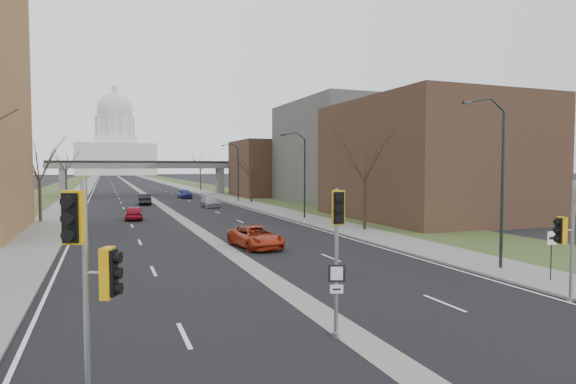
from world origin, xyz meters
TOP-DOWN VIEW (x-y plane):
  - ground at (0.00, 0.00)m, footprint 700.00×700.00m
  - road_surface at (0.00, 150.00)m, footprint 20.00×600.00m
  - median_strip at (0.00, 150.00)m, footprint 1.20×600.00m
  - sidewalk_right at (12.00, 150.00)m, footprint 4.00×600.00m
  - sidewalk_left at (-12.00, 150.00)m, footprint 4.00×600.00m
  - grass_verge_right at (18.00, 150.00)m, footprint 8.00×600.00m
  - grass_verge_left at (-18.00, 150.00)m, footprint 8.00×600.00m
  - commercial_block_near at (24.00, 28.00)m, footprint 16.00×20.00m
  - commercial_block_mid at (28.00, 52.00)m, footprint 18.00×22.00m
  - commercial_block_far at (22.00, 70.00)m, footprint 14.00×14.00m
  - pedestrian_bridge at (0.00, 80.00)m, footprint 34.00×3.00m
  - capitol at (0.00, 320.00)m, footprint 48.00×42.00m
  - streetlight_near at (10.99, 6.00)m, footprint 2.61×0.20m
  - streetlight_mid at (10.99, 32.00)m, footprint 2.61×0.20m
  - streetlight_far at (10.99, 58.00)m, footprint 2.61×0.20m
  - tree_left_b at (-13.00, 38.00)m, footprint 6.75×6.75m
  - tree_left_c at (-13.00, 72.00)m, footprint 7.65×7.65m
  - tree_right_a at (13.00, 22.00)m, footprint 7.20×7.20m
  - tree_right_b at (13.00, 55.00)m, footprint 6.30×6.30m
  - tree_right_c at (13.00, 95.00)m, footprint 7.65×7.65m
  - signal_pole_left at (-7.57, -2.01)m, footprint 1.17×0.84m
  - signal_pole_median at (-0.69, -0.07)m, footprint 0.65×0.78m
  - signal_pole_right at (9.59, 0.28)m, footprint 0.80×1.00m
  - speed_limit_sign at (11.82, 3.04)m, footprint 0.49×0.09m
  - car_left_near at (-4.53, 37.42)m, footprint 1.96×4.30m
  - car_left_far at (-2.00, 57.02)m, footprint 1.81×4.76m
  - car_right_near at (2.00, 17.06)m, footprint 2.93×5.40m
  - car_right_mid at (5.74, 49.73)m, footprint 2.08×4.87m
  - car_right_far at (5.46, 69.09)m, footprint 2.13×4.64m

SIDE VIEW (x-z plane):
  - ground at x=0.00m, z-range 0.00..0.00m
  - median_strip at x=0.00m, z-range -0.01..0.01m
  - road_surface at x=0.00m, z-range 0.00..0.01m
  - grass_verge_right at x=18.00m, z-range 0.00..0.10m
  - grass_verge_left at x=-18.00m, z-range 0.00..0.10m
  - sidewalk_right at x=12.00m, z-range 0.00..0.12m
  - sidewalk_left at x=-12.00m, z-range 0.00..0.12m
  - car_right_mid at x=5.74m, z-range 0.00..1.40m
  - car_left_near at x=-4.53m, z-range 0.00..1.43m
  - car_right_near at x=2.00m, z-range 0.00..1.44m
  - car_right_far at x=5.46m, z-range 0.00..1.54m
  - car_left_far at x=-2.00m, z-range 0.00..1.55m
  - speed_limit_sign at x=11.82m, z-range 0.54..2.80m
  - signal_pole_right at x=9.59m, z-range 0.74..5.52m
  - signal_pole_median at x=-0.69m, z-range 0.91..5.56m
  - signal_pole_left at x=-7.57m, z-range 0.78..5.84m
  - pedestrian_bridge at x=0.00m, z-range 1.62..8.07m
  - commercial_block_far at x=22.00m, z-range 0.00..10.00m
  - tree_right_b at x=13.00m, z-range 1.71..9.93m
  - commercial_block_near at x=24.00m, z-range 0.00..12.00m
  - tree_left_b at x=-13.00m, z-range 1.82..10.63m
  - tree_right_a at x=13.00m, z-range 1.94..11.34m
  - streetlight_near at x=10.99m, z-range 2.60..11.30m
  - streetlight_mid at x=10.99m, z-range 2.60..11.30m
  - streetlight_far at x=10.99m, z-range 2.60..11.30m
  - tree_left_c at x=-13.00m, z-range 2.05..12.04m
  - tree_right_c at x=13.00m, z-range 2.05..12.04m
  - commercial_block_mid at x=28.00m, z-range 0.00..15.00m
  - capitol at x=0.00m, z-range -9.28..46.47m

